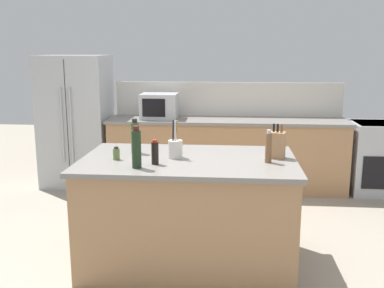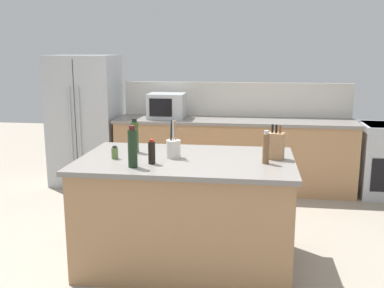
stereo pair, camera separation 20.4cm
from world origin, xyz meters
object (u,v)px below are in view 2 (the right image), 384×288
utensil_crock (173,148)px  olive_oil_bottle (135,136)px  knife_block (276,146)px  pepper_grinder (266,148)px  refrigerator (86,120)px  soy_sauce_bottle (152,152)px  wine_bottle (133,148)px  spice_jar_oregano (115,153)px  microwave (167,106)px

utensil_crock → olive_oil_bottle: 0.42m
knife_block → pepper_grinder: knife_block is taller
knife_block → olive_oil_bottle: size_ratio=0.96×
refrigerator → soy_sauce_bottle: 2.89m
pepper_grinder → wine_bottle: size_ratio=0.82×
utensil_crock → wine_bottle: wine_bottle is taller
refrigerator → wine_bottle: size_ratio=5.37×
pepper_grinder → olive_oil_bottle: 1.17m
spice_jar_oregano → olive_oil_bottle: 0.30m
utensil_crock → microwave: bearing=102.5°
microwave → knife_block: bearing=-57.7°
refrigerator → microwave: bearing=-2.6°
knife_block → utensil_crock: (-0.85, -0.08, -0.03)m
microwave → knife_block: microwave is taller
utensil_crock → pepper_grinder: (0.77, -0.09, 0.04)m
soy_sauce_bottle → wine_bottle: (-0.12, -0.12, 0.06)m
refrigerator → utensil_crock: size_ratio=5.50×
refrigerator → soy_sauce_bottle: (1.50, -2.47, 0.15)m
microwave → refrigerator: bearing=177.4°
microwave → wine_bottle: 2.55m
microwave → spice_jar_oregano: size_ratio=4.38×
microwave → olive_oil_bottle: bearing=-87.0°
microwave → soy_sauce_bottle: 2.44m
refrigerator → utensil_crock: bearing=-53.8°
microwave → knife_block: (1.33, -2.11, -0.05)m
pepper_grinder → soy_sauce_bottle: bearing=-171.5°
wine_bottle → utensil_crock: bearing=53.8°
olive_oil_bottle → pepper_grinder: bearing=-12.5°
microwave → pepper_grinder: size_ratio=1.78×
knife_block → wine_bottle: bearing=-144.0°
refrigerator → utensil_crock: refrigerator is taller
soy_sauce_bottle → pepper_grinder: bearing=8.5°
refrigerator → soy_sauce_bottle: bearing=-58.7°
microwave → soy_sauce_bottle: microwave is taller
utensil_crock → spice_jar_oregano: utensil_crock is taller
knife_block → pepper_grinder: size_ratio=1.08×
knife_block → wine_bottle: wine_bottle is taller
spice_jar_oregano → pepper_grinder: bearing=0.5°
soy_sauce_bottle → spice_jar_oregano: 0.37m
wine_bottle → refrigerator: bearing=118.1°
microwave → wine_bottle: same height
utensil_crock → olive_oil_bottle: (-0.38, 0.16, 0.06)m
pepper_grinder → refrigerator: bearing=135.9°
olive_oil_bottle → wine_bottle: bearing=-76.6°
olive_oil_bottle → utensil_crock: bearing=-23.3°
knife_block → utensil_crock: size_ratio=0.91×
microwave → soy_sauce_bottle: size_ratio=2.40×
knife_block → wine_bottle: size_ratio=0.88×
knife_block → spice_jar_oregano: 1.34m
spice_jar_oregano → knife_block: bearing=7.7°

